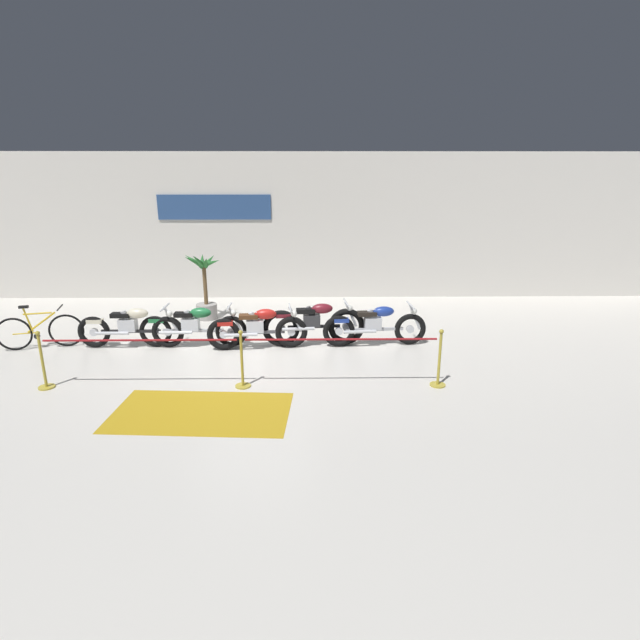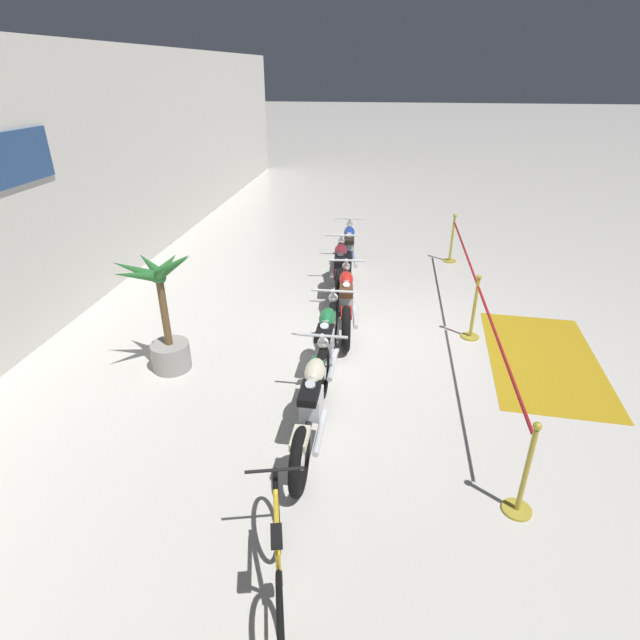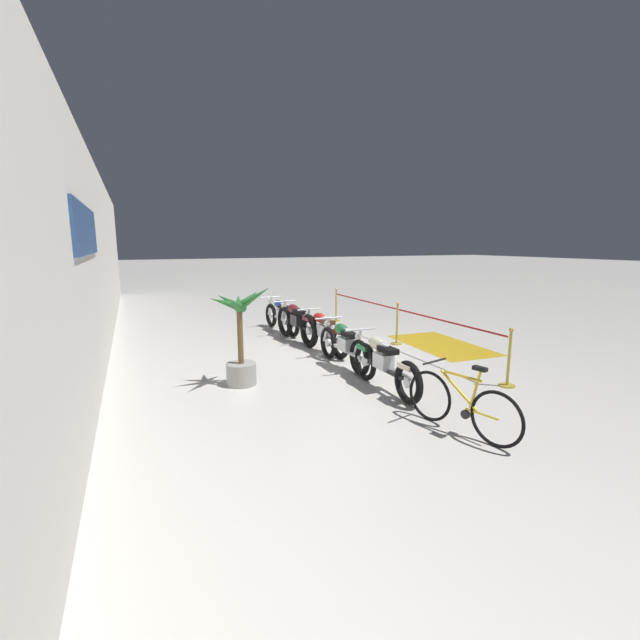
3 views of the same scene
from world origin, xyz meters
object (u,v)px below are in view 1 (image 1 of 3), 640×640
object	(u,v)px
motorcycle_green_1	(194,326)
motorcycle_maroon_3	(314,324)
motorcycle_blue_4	(375,326)
stanchion_mid_right	(439,367)
motorcycle_cream_0	(131,327)
floor_banner	(201,412)
potted_palm_left_of_row	(204,287)
stanchion_mid_left	(242,368)
motorcycle_red_2	(258,329)
stanchion_far_left	(169,350)
bicycle	(40,331)

from	to	relation	value
motorcycle_green_1	motorcycle_maroon_3	world-z (taller)	motorcycle_maroon_3
motorcycle_blue_4	stanchion_mid_right	size ratio (longest dim) A/B	2.16
motorcycle_cream_0	motorcycle_green_1	size ratio (longest dim) A/B	0.98
motorcycle_blue_4	floor_banner	bearing A→B (deg)	-135.21
motorcycle_cream_0	potted_palm_left_of_row	xyz separation A→B (m)	(1.15, 2.17, 0.37)
floor_banner	motorcycle_green_1	bearing A→B (deg)	107.83
motorcycle_blue_4	motorcycle_cream_0	bearing A→B (deg)	-179.45
motorcycle_green_1	stanchion_mid_left	distance (m)	2.50
motorcycle_maroon_3	potted_palm_left_of_row	distance (m)	3.50
motorcycle_red_2	stanchion_mid_right	bearing A→B (deg)	-30.09
motorcycle_blue_4	potted_palm_left_of_row	bearing A→B (deg)	152.79
stanchion_mid_right	stanchion_far_left	bearing A→B (deg)	180.00
stanchion_mid_left	motorcycle_red_2	bearing A→B (deg)	87.88
stanchion_far_left	motorcycle_green_1	bearing A→B (deg)	92.23
motorcycle_cream_0	stanchion_mid_right	size ratio (longest dim) A/B	2.17
motorcycle_red_2	stanchion_far_left	distance (m)	2.38
motorcycle_green_1	stanchion_mid_right	xyz separation A→B (m)	(4.80, -2.12, -0.11)
bicycle	stanchion_far_left	xyz separation A→B (m)	(3.36, -2.06, 0.31)
stanchion_far_left	floor_banner	world-z (taller)	stanchion_far_left
stanchion_far_left	stanchion_mid_left	distance (m)	1.29
stanchion_mid_left	motorcycle_cream_0	bearing A→B (deg)	141.89
motorcycle_maroon_3	stanchion_mid_right	world-z (taller)	stanchion_mid_right
potted_palm_left_of_row	stanchion_mid_left	xyz separation A→B (m)	(1.52, -4.26, -0.47)
motorcycle_maroon_3	bicycle	xyz separation A→B (m)	(-5.88, -0.12, -0.10)
motorcycle_green_1	motorcycle_maroon_3	bearing A→B (deg)	1.55
motorcycle_maroon_3	floor_banner	world-z (taller)	motorcycle_maroon_3
bicycle	stanchion_far_left	bearing A→B (deg)	-31.59
motorcycle_green_1	potted_palm_left_of_row	distance (m)	2.19
motorcycle_cream_0	stanchion_mid_left	bearing A→B (deg)	-38.11
motorcycle_cream_0	motorcycle_green_1	distance (m)	1.34
bicycle	floor_banner	world-z (taller)	bicycle
stanchion_far_left	floor_banner	xyz separation A→B (m)	(0.71, -0.97, -0.69)
potted_palm_left_of_row	motorcycle_blue_4	bearing A→B (deg)	-27.21
stanchion_mid_left	floor_banner	bearing A→B (deg)	-118.75
motorcycle_green_1	bicycle	distance (m)	3.28
motorcycle_cream_0	stanchion_far_left	bearing A→B (deg)	-55.81
motorcycle_red_2	motorcycle_blue_4	distance (m)	2.54
floor_banner	motorcycle_maroon_3	bearing A→B (deg)	63.58
motorcycle_cream_0	motorcycle_red_2	xyz separation A→B (m)	(2.74, -0.12, -0.00)
motorcycle_maroon_3	motorcycle_blue_4	distance (m)	1.33
floor_banner	stanchion_far_left	bearing A→B (deg)	129.69
motorcycle_maroon_3	stanchion_mid_left	size ratio (longest dim) A/B	2.13
stanchion_mid_right	motorcycle_cream_0	bearing A→B (deg)	161.19
floor_banner	bicycle	bearing A→B (deg)	146.66
motorcycle_maroon_3	potted_palm_left_of_row	size ratio (longest dim) A/B	1.24
stanchion_mid_right	motorcycle_red_2	bearing A→B (deg)	149.91
stanchion_mid_left	floor_banner	distance (m)	1.16
motorcycle_red_2	stanchion_mid_right	distance (m)	3.93
motorcycle_red_2	floor_banner	xyz separation A→B (m)	(-0.61, -2.94, -0.45)
motorcycle_cream_0	bicycle	bearing A→B (deg)	-179.19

